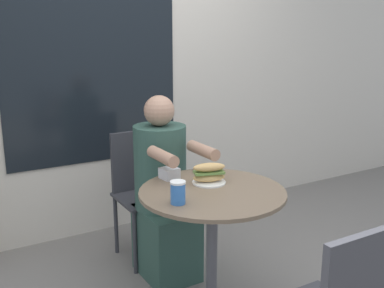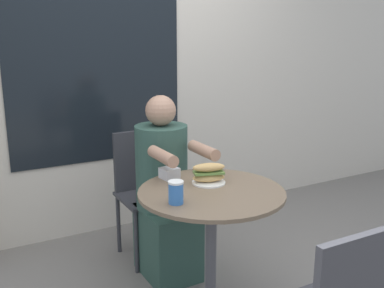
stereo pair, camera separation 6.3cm
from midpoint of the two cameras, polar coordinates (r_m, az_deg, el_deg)
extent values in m
cube|color=beige|center=(3.49, -9.54, 11.64)|extent=(8.00, 0.08, 2.80)
cube|color=black|center=(3.40, -11.63, 12.61)|extent=(1.32, 0.01, 1.78)
cylinder|color=brown|center=(2.32, 3.26, -6.13)|extent=(0.76, 0.76, 0.02)
cylinder|color=#515156|center=(2.47, 3.14, -14.08)|extent=(0.06, 0.06, 0.71)
cube|color=#333338|center=(3.09, -4.95, -6.73)|extent=(0.38, 0.38, 0.02)
cube|color=#333338|center=(3.18, -6.34, -2.02)|extent=(0.35, 0.03, 0.42)
cylinder|color=#333338|center=(3.11, -0.76, -11.04)|extent=(0.03, 0.03, 0.43)
cylinder|color=#333338|center=(2.98, -6.47, -12.29)|extent=(0.03, 0.03, 0.43)
cylinder|color=#333338|center=(3.38, -3.47, -8.96)|extent=(0.03, 0.03, 0.43)
cylinder|color=#333338|center=(3.26, -8.77, -9.97)|extent=(0.03, 0.03, 0.43)
cube|color=#2D4C42|center=(2.95, -2.57, -12.36)|extent=(0.31, 0.41, 0.45)
cylinder|color=#2D4C42|center=(2.82, -3.24, -2.92)|extent=(0.33, 0.33, 0.53)
sphere|color=tan|center=(2.73, -3.35, 4.26)|extent=(0.19, 0.19, 0.19)
cylinder|color=tan|center=(2.58, 2.18, -0.81)|extent=(0.07, 0.26, 0.07)
cylinder|color=tan|center=(2.46, -3.02, -1.57)|extent=(0.07, 0.26, 0.07)
cylinder|color=white|center=(2.42, 2.87, -4.90)|extent=(0.18, 0.18, 0.01)
ellipsoid|color=tan|center=(2.41, 2.88, -4.29)|extent=(0.19, 0.12, 0.05)
cube|color=olive|center=(2.40, 2.88, -3.64)|extent=(0.18, 0.12, 0.01)
ellipsoid|color=tan|center=(2.39, 2.89, -2.98)|extent=(0.19, 0.12, 0.05)
cylinder|color=#336BB7|center=(2.13, -1.21, -6.28)|extent=(0.07, 0.07, 0.10)
cylinder|color=white|center=(2.11, -1.22, -4.87)|extent=(0.07, 0.07, 0.01)
cube|color=silver|center=(2.49, -2.16, -3.71)|extent=(0.10, 0.10, 0.06)
camera|label=1|loc=(0.03, -89.26, 0.18)|focal=42.00mm
camera|label=2|loc=(0.03, 90.74, -0.18)|focal=42.00mm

